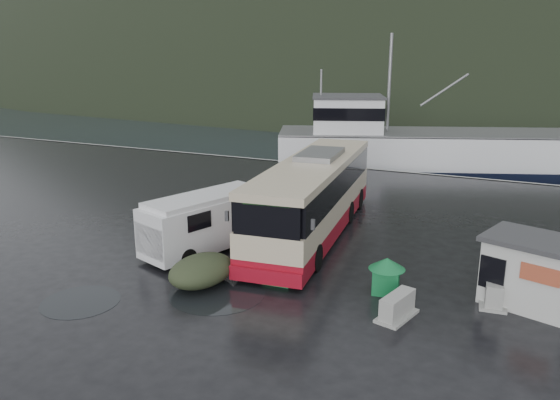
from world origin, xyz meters
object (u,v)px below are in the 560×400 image
at_px(waste_bin_left, 385,292).
at_px(white_van, 208,249).
at_px(jersey_barrier_a, 492,302).
at_px(jersey_barrier_b, 397,317).
at_px(waste_bin_right, 280,281).
at_px(ticket_kiosk, 527,304).
at_px(coach_bus, 313,233).
at_px(fishing_trawler, 426,157).
at_px(dome_tent, 202,284).

bearing_deg(waste_bin_left, white_van, 172.25).
distance_m(jersey_barrier_a, jersey_barrier_b, 3.76).
distance_m(waste_bin_right, ticket_kiosk, 8.83).
bearing_deg(waste_bin_left, jersey_barrier_b, -65.60).
bearing_deg(coach_bus, jersey_barrier_a, -33.57).
xyz_separation_m(white_van, waste_bin_left, (8.25, -1.12, 0.00)).
bearing_deg(coach_bus, fishing_trawler, 80.12).
height_order(jersey_barrier_a, jersey_barrier_b, jersey_barrier_a).
relative_size(white_van, waste_bin_right, 3.92).
relative_size(coach_bus, ticket_kiosk, 4.34).
bearing_deg(coach_bus, waste_bin_left, -52.83).
height_order(waste_bin_right, dome_tent, waste_bin_right).
distance_m(ticket_kiosk, jersey_barrier_a, 1.18).
xyz_separation_m(jersey_barrier_a, fishing_trawler, (-6.95, 26.57, 0.00)).
xyz_separation_m(dome_tent, ticket_kiosk, (11.22, 3.24, 0.00)).
bearing_deg(white_van, waste_bin_right, -4.04).
relative_size(waste_bin_right, jersey_barrier_a, 0.87).
bearing_deg(dome_tent, waste_bin_left, 18.50).
distance_m(waste_bin_right, jersey_barrier_a, 7.66).
distance_m(coach_bus, fishing_trawler, 22.24).
relative_size(white_van, fishing_trawler, 0.21).
height_order(coach_bus, dome_tent, coach_bus).
bearing_deg(jersey_barrier_b, fishing_trawler, 98.12).
bearing_deg(dome_tent, coach_bus, 77.06).
bearing_deg(dome_tent, ticket_kiosk, 16.09).
relative_size(coach_bus, waste_bin_left, 10.16).
bearing_deg(dome_tent, fishing_trawler, 83.91).
bearing_deg(white_van, ticket_kiosk, 18.43).
distance_m(white_van, waste_bin_left, 8.33).
relative_size(waste_bin_left, jersey_barrier_b, 0.80).
bearing_deg(ticket_kiosk, jersey_barrier_a, -145.63).
distance_m(white_van, fishing_trawler, 26.64).
distance_m(white_van, dome_tent, 3.74).
xyz_separation_m(jersey_barrier_a, jersey_barrier_b, (-2.80, -2.51, 0.00)).
bearing_deg(waste_bin_left, dome_tent, -161.50).
bearing_deg(dome_tent, jersey_barrier_b, 3.06).
relative_size(dome_tent, jersey_barrier_a, 1.60).
bearing_deg(white_van, jersey_barrier_b, 0.91).
height_order(waste_bin_left, jersey_barrier_b, waste_bin_left).
height_order(jersey_barrier_a, fishing_trawler, fishing_trawler).
bearing_deg(jersey_barrier_b, ticket_kiosk, 35.93).
relative_size(waste_bin_left, dome_tent, 0.47).
distance_m(jersey_barrier_b, fishing_trawler, 29.38).
height_order(waste_bin_right, jersey_barrier_b, waste_bin_right).
xyz_separation_m(dome_tent, fishing_trawler, (3.14, 29.48, 0.00)).
xyz_separation_m(waste_bin_right, jersey_barrier_b, (4.72, -1.09, 0.00)).
bearing_deg(fishing_trawler, dome_tent, -116.49).
xyz_separation_m(coach_bus, dome_tent, (-1.67, -7.28, 0.00)).
xyz_separation_m(waste_bin_left, waste_bin_right, (-3.92, -0.69, 0.00)).
xyz_separation_m(jersey_barrier_b, fishing_trawler, (-4.15, 29.09, 0.00)).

